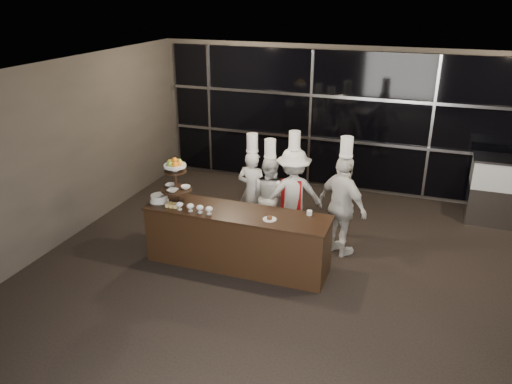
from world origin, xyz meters
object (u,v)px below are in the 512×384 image
(chef_b, at_px, (270,195))
(layer_cake, at_px, (159,198))
(chef_a, at_px, (252,190))
(chef_d, at_px, (342,205))
(buffet_counter, at_px, (237,238))
(display_stand, at_px, (176,178))
(chef_c, at_px, (293,194))

(chef_b, bearing_deg, layer_cake, -138.45)
(chef_b, bearing_deg, chef_a, 176.01)
(chef_b, relative_size, chef_d, 0.87)
(buffet_counter, bearing_deg, chef_d, 32.78)
(display_stand, distance_m, chef_c, 2.03)
(chef_c, height_order, chef_d, chef_d)
(display_stand, xyz_separation_m, chef_b, (1.13, 1.21, -0.61))
(chef_b, distance_m, chef_d, 1.34)
(buffet_counter, bearing_deg, chef_c, 66.40)
(chef_b, bearing_deg, chef_d, -12.38)
(chef_d, bearing_deg, chef_b, 167.62)
(buffet_counter, height_order, layer_cake, layer_cake)
(display_stand, relative_size, chef_c, 0.39)
(chef_d, bearing_deg, display_stand, -159.25)
(buffet_counter, distance_m, display_stand, 1.33)
(layer_cake, height_order, chef_a, chef_a)
(layer_cake, bearing_deg, display_stand, 9.74)
(chef_c, bearing_deg, chef_b, -177.50)
(chef_c, xyz_separation_m, chef_d, (0.89, -0.30, 0.04))
(chef_b, bearing_deg, buffet_counter, -95.98)
(chef_a, distance_m, chef_b, 0.33)
(layer_cake, distance_m, chef_a, 1.69)
(buffet_counter, relative_size, chef_b, 1.65)
(buffet_counter, distance_m, chef_d, 1.74)
(buffet_counter, distance_m, chef_c, 1.38)
(chef_b, bearing_deg, display_stand, -133.05)
(chef_c, bearing_deg, layer_cake, -145.09)
(chef_a, distance_m, chef_c, 0.73)
(chef_d, bearing_deg, layer_cake, -160.37)
(layer_cake, bearing_deg, chef_b, 41.55)
(buffet_counter, height_order, display_stand, display_stand)
(chef_a, relative_size, chef_b, 1.03)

